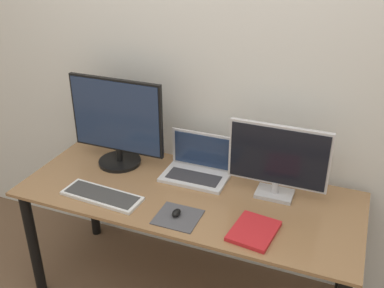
{
  "coord_description": "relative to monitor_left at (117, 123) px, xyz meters",
  "views": [
    {
      "loc": [
        0.76,
        -1.47,
        2.02
      ],
      "look_at": [
        -0.01,
        0.43,
        0.97
      ],
      "focal_mm": 42.0,
      "sensor_mm": 36.0,
      "label": 1
    }
  ],
  "objects": [
    {
      "name": "wall_back",
      "position": [
        0.49,
        0.27,
        0.27
      ],
      "size": [
        7.0,
        0.05,
        2.5
      ],
      "color": "silver",
      "rests_on": "ground_plane"
    },
    {
      "name": "desk",
      "position": [
        0.49,
        -0.15,
        -0.38
      ],
      "size": [
        1.78,
        0.72,
        0.72
      ],
      "color": "olive",
      "rests_on": "ground_plane"
    },
    {
      "name": "monitor_left",
      "position": [
        0.0,
        0.0,
        0.0
      ],
      "size": [
        0.56,
        0.25,
        0.52
      ],
      "color": "black",
      "rests_on": "desk"
    },
    {
      "name": "monitor_right",
      "position": [
        0.92,
        0.0,
        -0.05
      ],
      "size": [
        0.51,
        0.13,
        0.4
      ],
      "color": "#B2B2B7",
      "rests_on": "desk"
    },
    {
      "name": "laptop",
      "position": [
        0.47,
        0.04,
        -0.2
      ],
      "size": [
        0.36,
        0.23,
        0.23
      ],
      "color": "silver",
      "rests_on": "desk"
    },
    {
      "name": "keyboard",
      "position": [
        0.1,
        -0.35,
        -0.25
      ],
      "size": [
        0.44,
        0.18,
        0.02
      ],
      "color": "silver",
      "rests_on": "desk"
    },
    {
      "name": "mousepad",
      "position": [
        0.53,
        -0.37,
        -0.26
      ],
      "size": [
        0.21,
        0.2,
        0.0
      ],
      "color": "#47474C",
      "rests_on": "desk"
    },
    {
      "name": "mouse",
      "position": [
        0.52,
        -0.36,
        -0.24
      ],
      "size": [
        0.04,
        0.06,
        0.03
      ],
      "color": "black",
      "rests_on": "mousepad"
    },
    {
      "name": "book",
      "position": [
        0.9,
        -0.34,
        -0.25
      ],
      "size": [
        0.22,
        0.26,
        0.02
      ],
      "color": "red",
      "rests_on": "desk"
    }
  ]
}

